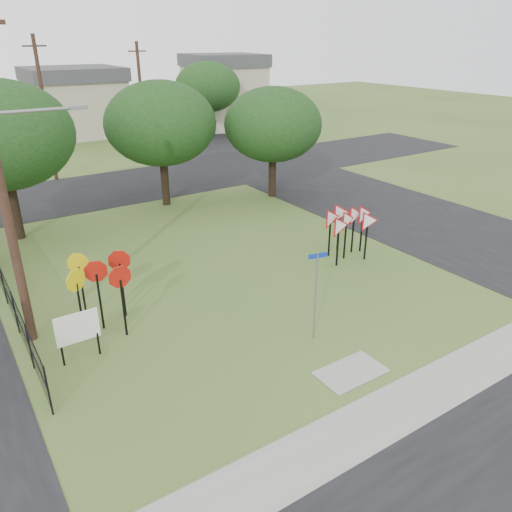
{
  "coord_description": "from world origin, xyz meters",
  "views": [
    {
      "loc": [
        -8.76,
        -10.74,
        8.89
      ],
      "look_at": [
        0.27,
        3.0,
        1.6
      ],
      "focal_mm": 35.0,
      "sensor_mm": 36.0,
      "label": 1
    }
  ],
  "objects": [
    {
      "name": "tree_far_right",
      "position": [
        14.0,
        32.0,
        4.54
      ],
      "size": [
        6.0,
        6.0,
        6.8
      ],
      "color": "black",
      "rests_on": "ground"
    },
    {
      "name": "ground",
      "position": [
        0.0,
        0.0,
        0.0
      ],
      "size": [
        140.0,
        140.0,
        0.0
      ],
      "primitive_type": "plane",
      "color": "#3A5720"
    },
    {
      "name": "info_board",
      "position": [
        -6.3,
        2.48,
        1.05
      ],
      "size": [
        1.27,
        0.06,
        1.58
      ],
      "color": "black",
      "rests_on": "ground"
    },
    {
      "name": "tree_near_left",
      "position": [
        -6.0,
        14.0,
        4.86
      ],
      "size": [
        6.4,
        6.4,
        7.27
      ],
      "color": "black",
      "rests_on": "ground"
    },
    {
      "name": "far_pole_b",
      "position": [
        6.0,
        28.0,
        4.35
      ],
      "size": [
        1.4,
        0.24,
        8.5
      ],
      "color": "#3E281C",
      "rests_on": "ground"
    },
    {
      "name": "tree_near_right",
      "position": [
        8.0,
        13.0,
        4.22
      ],
      "size": [
        5.6,
        5.6,
        6.33
      ],
      "color": "black",
      "rests_on": "ground"
    },
    {
      "name": "tree_near_mid",
      "position": [
        2.0,
        15.0,
        4.54
      ],
      "size": [
        6.0,
        6.0,
        6.8
      ],
      "color": "black",
      "rests_on": "ground"
    },
    {
      "name": "far_pole_a",
      "position": [
        -2.0,
        24.0,
        4.6
      ],
      "size": [
        1.4,
        0.24,
        9.0
      ],
      "color": "#3E281C",
      "rests_on": "ground"
    },
    {
      "name": "stop_sign_cluster",
      "position": [
        -5.13,
        3.89,
        1.83
      ],
      "size": [
        2.29,
        1.96,
        2.47
      ],
      "color": "black",
      "rests_on": "ground"
    },
    {
      "name": "yield_sign_cluster",
      "position": [
        5.57,
        3.85,
        1.67
      ],
      "size": [
        2.9,
        1.76,
        2.26
      ],
      "color": "black",
      "rests_on": "ground"
    },
    {
      "name": "planting_strip",
      "position": [
        0.0,
        -5.4,
        0.01
      ],
      "size": [
        30.0,
        0.8,
        0.02
      ],
      "primitive_type": "cube",
      "color": "#3A5720",
      "rests_on": "ground"
    },
    {
      "name": "street_right",
      "position": [
        12.0,
        10.0,
        0.01
      ],
      "size": [
        8.0,
        50.0,
        0.02
      ],
      "primitive_type": "cube",
      "color": "black",
      "rests_on": "ground"
    },
    {
      "name": "fence_run",
      "position": [
        -7.6,
        6.25,
        0.78
      ],
      "size": [
        0.05,
        11.55,
        1.5
      ],
      "color": "black",
      "rests_on": "ground"
    },
    {
      "name": "sidewalk",
      "position": [
        0.0,
        -4.2,
        0.01
      ],
      "size": [
        30.0,
        1.6,
        0.02
      ],
      "primitive_type": "cube",
      "color": "gray",
      "rests_on": "ground"
    },
    {
      "name": "street_name_sign",
      "position": [
        0.24,
        -0.4,
        1.7
      ],
      "size": [
        0.6,
        0.16,
        2.96
      ],
      "color": "gray",
      "rests_on": "ground"
    },
    {
      "name": "curb_pad",
      "position": [
        0.0,
        -2.4,
        0.01
      ],
      "size": [
        2.0,
        1.2,
        0.02
      ],
      "primitive_type": "cube",
      "color": "gray",
      "rests_on": "ground"
    },
    {
      "name": "house_mid",
      "position": [
        4.0,
        40.0,
        3.15
      ],
      "size": [
        8.4,
        8.4,
        6.2
      ],
      "color": "#BBB096",
      "rests_on": "ground"
    },
    {
      "name": "street_far",
      "position": [
        0.0,
        20.0,
        0.01
      ],
      "size": [
        60.0,
        8.0,
        0.02
      ],
      "primitive_type": "cube",
      "color": "black",
      "rests_on": "ground"
    },
    {
      "name": "house_right",
      "position": [
        18.0,
        36.0,
        3.65
      ],
      "size": [
        8.3,
        8.3,
        7.2
      ],
      "color": "#BBB096",
      "rests_on": "ground"
    },
    {
      "name": "utility_pole_main",
      "position": [
        -7.24,
        4.5,
        5.21
      ],
      "size": [
        3.55,
        0.33,
        10.0
      ],
      "color": "#3E281C",
      "rests_on": "ground"
    }
  ]
}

